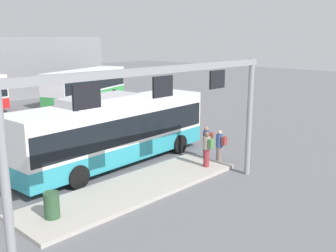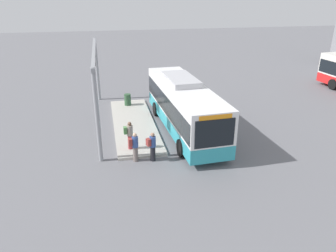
# 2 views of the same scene
# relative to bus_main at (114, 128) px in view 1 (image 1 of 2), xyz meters

# --- Properties ---
(ground_plane) EXTENTS (120.00, 120.00, 0.00)m
(ground_plane) POSITION_rel_bus_main_xyz_m (0.01, 0.00, -1.81)
(ground_plane) COLOR slate
(platform_curb) EXTENTS (10.00, 2.80, 0.16)m
(platform_curb) POSITION_rel_bus_main_xyz_m (-1.53, -3.17, -1.73)
(platform_curb) COLOR #B2ADA3
(platform_curb) RESTS_ON ground
(bus_main) EXTENTS (10.75, 3.07, 3.46)m
(bus_main) POSITION_rel_bus_main_xyz_m (0.00, 0.00, 0.00)
(bus_main) COLOR teal
(bus_main) RESTS_ON ground
(bus_background_right) EXTENTS (10.25, 5.92, 3.10)m
(bus_background_right) POSITION_rel_bus_main_xyz_m (9.74, 16.05, -0.03)
(bus_background_right) COLOR green
(bus_background_right) RESTS_ON ground
(person_boarding) EXTENTS (0.35, 0.53, 1.67)m
(person_boarding) POSITION_rel_bus_main_xyz_m (2.40, -3.79, -0.76)
(person_boarding) COLOR maroon
(person_boarding) RESTS_ON platform_curb
(person_waiting_near) EXTENTS (0.38, 0.55, 1.67)m
(person_waiting_near) POSITION_rel_bus_main_xyz_m (3.63, -3.64, -0.92)
(person_waiting_near) COLOR slate
(person_waiting_near) RESTS_ON ground
(person_waiting_mid) EXTENTS (0.48, 0.60, 1.67)m
(person_waiting_mid) POSITION_rel_bus_main_xyz_m (3.79, -2.70, -0.92)
(person_waiting_mid) COLOR black
(person_waiting_mid) RESTS_ON ground
(platform_sign_gantry) EXTENTS (11.38, 0.24, 5.20)m
(platform_sign_gantry) POSITION_rel_bus_main_xyz_m (-2.28, -5.47, 2.04)
(platform_sign_gantry) COLOR gray
(platform_sign_gantry) RESTS_ON ground
(trash_bin) EXTENTS (0.52, 0.52, 0.90)m
(trash_bin) POSITION_rel_bus_main_xyz_m (-5.36, -3.25, -1.20)
(trash_bin) COLOR #2D5133
(trash_bin) RESTS_ON platform_curb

